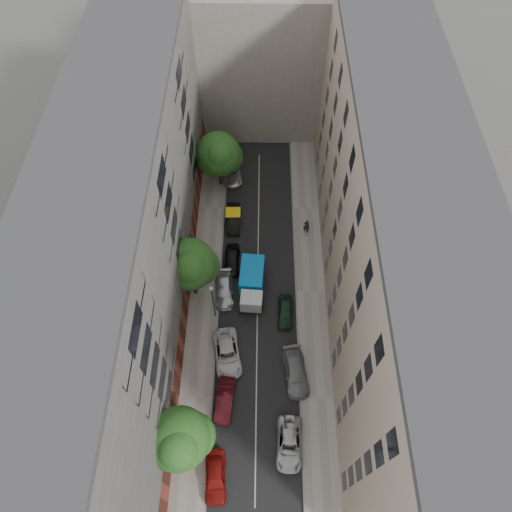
{
  "coord_description": "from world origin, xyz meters",
  "views": [
    {
      "loc": [
        0.12,
        -22.65,
        41.82
      ],
      "look_at": [
        -0.17,
        0.52,
        6.0
      ],
      "focal_mm": 32.0,
      "sensor_mm": 36.0,
      "label": 1
    }
  ],
  "objects_px": {
    "tree_far": "(219,156)",
    "lamp_post": "(213,299)",
    "pedestrian": "(306,226)",
    "car_right_2": "(285,312)",
    "car_left_5": "(233,218)",
    "tree_mid": "(191,266)",
    "car_left_6": "(232,172)",
    "car_left_2": "(227,353)",
    "car_right_1": "(296,372)",
    "car_right_0": "(289,444)",
    "car_left_0": "(215,477)",
    "car_left_1": "(225,400)",
    "tree_near": "(180,440)",
    "tarp_truck": "(252,283)",
    "car_left_4": "(232,260)",
    "car_left_3": "(224,290)"
  },
  "relations": [
    {
      "from": "car_right_0",
      "to": "tree_mid",
      "type": "bearing_deg",
      "value": 124.43
    },
    {
      "from": "tree_near",
      "to": "pedestrian",
      "type": "relative_size",
      "value": 4.25
    },
    {
      "from": "car_left_6",
      "to": "car_left_4",
      "type": "bearing_deg",
      "value": -96.39
    },
    {
      "from": "car_left_4",
      "to": "car_right_1",
      "type": "relative_size",
      "value": 0.82
    },
    {
      "from": "car_right_0",
      "to": "pedestrian",
      "type": "xyz_separation_m",
      "value": [
        2.49,
        22.7,
        0.46
      ]
    },
    {
      "from": "car_right_1",
      "to": "tree_near",
      "type": "height_order",
      "value": "tree_near"
    },
    {
      "from": "car_left_3",
      "to": "car_left_5",
      "type": "distance_m",
      "value": 9.22
    },
    {
      "from": "car_left_0",
      "to": "tree_near",
      "type": "xyz_separation_m",
      "value": [
        -2.38,
        1.84,
        4.9
      ]
    },
    {
      "from": "car_left_3",
      "to": "car_left_6",
      "type": "height_order",
      "value": "car_left_6"
    },
    {
      "from": "car_left_4",
      "to": "tree_near",
      "type": "height_order",
      "value": "tree_near"
    },
    {
      "from": "car_right_1",
      "to": "lamp_post",
      "type": "xyz_separation_m",
      "value": [
        -7.8,
        5.93,
        3.05
      ]
    },
    {
      "from": "tree_mid",
      "to": "pedestrian",
      "type": "xyz_separation_m",
      "value": [
        11.64,
        8.04,
        -4.35
      ]
    },
    {
      "from": "car_left_6",
      "to": "tree_far",
      "type": "height_order",
      "value": "tree_far"
    },
    {
      "from": "car_right_2",
      "to": "tarp_truck",
      "type": "bearing_deg",
      "value": 142.87
    },
    {
      "from": "car_left_4",
      "to": "pedestrian",
      "type": "bearing_deg",
      "value": 28.98
    },
    {
      "from": "lamp_post",
      "to": "pedestrian",
      "type": "bearing_deg",
      "value": 47.96
    },
    {
      "from": "car_left_5",
      "to": "car_right_1",
      "type": "relative_size",
      "value": 0.86
    },
    {
      "from": "car_right_0",
      "to": "car_right_2",
      "type": "relative_size",
      "value": 1.25
    },
    {
      "from": "tarp_truck",
      "to": "car_left_3",
      "type": "relative_size",
      "value": 1.3
    },
    {
      "from": "car_left_6",
      "to": "tree_mid",
      "type": "distance_m",
      "value": 17.47
    },
    {
      "from": "tree_near",
      "to": "lamp_post",
      "type": "bearing_deg",
      "value": 83.63
    },
    {
      "from": "tree_near",
      "to": "tree_far",
      "type": "distance_m",
      "value": 30.47
    },
    {
      "from": "car_right_1",
      "to": "tree_far",
      "type": "distance_m",
      "value": 25.15
    },
    {
      "from": "tree_near",
      "to": "tarp_truck",
      "type": "bearing_deg",
      "value": 72.47
    },
    {
      "from": "car_left_2",
      "to": "car_right_1",
      "type": "xyz_separation_m",
      "value": [
        6.4,
        -1.75,
        0.01
      ]
    },
    {
      "from": "car_left_5",
      "to": "car_left_1",
      "type": "bearing_deg",
      "value": -90.7
    },
    {
      "from": "car_left_0",
      "to": "pedestrian",
      "type": "relative_size",
      "value": 2.21
    },
    {
      "from": "car_right_2",
      "to": "car_left_5",
      "type": "bearing_deg",
      "value": 118.0
    },
    {
      "from": "car_right_0",
      "to": "tree_mid",
      "type": "height_order",
      "value": "tree_mid"
    },
    {
      "from": "car_left_0",
      "to": "car_left_1",
      "type": "xyz_separation_m",
      "value": [
        0.46,
        6.23,
        -0.04
      ]
    },
    {
      "from": "tarp_truck",
      "to": "pedestrian",
      "type": "distance_m",
      "value": 9.59
    },
    {
      "from": "car_left_5",
      "to": "car_right_0",
      "type": "distance_m",
      "value": 24.67
    },
    {
      "from": "tree_far",
      "to": "lamp_post",
      "type": "xyz_separation_m",
      "value": [
        0.3,
        -17.51,
        -1.13
      ]
    },
    {
      "from": "car_right_1",
      "to": "lamp_post",
      "type": "bearing_deg",
      "value": 134.98
    },
    {
      "from": "tree_far",
      "to": "pedestrian",
      "type": "relative_size",
      "value": 3.84
    },
    {
      "from": "car_left_6",
      "to": "pedestrian",
      "type": "height_order",
      "value": "pedestrian"
    },
    {
      "from": "car_left_0",
      "to": "car_left_2",
      "type": "relative_size",
      "value": 0.84
    },
    {
      "from": "car_left_6",
      "to": "lamp_post",
      "type": "xyz_separation_m",
      "value": [
        -0.84,
        -19.06,
        3.11
      ]
    },
    {
      "from": "car_left_2",
      "to": "car_left_1",
      "type": "bearing_deg",
      "value": -99.98
    },
    {
      "from": "lamp_post",
      "to": "car_left_2",
      "type": "bearing_deg",
      "value": -71.46
    },
    {
      "from": "car_right_0",
      "to": "pedestrian",
      "type": "relative_size",
      "value": 2.43
    },
    {
      "from": "tree_near",
      "to": "car_left_3",
      "type": "bearing_deg",
      "value": 81.94
    },
    {
      "from": "car_right_0",
      "to": "lamp_post",
      "type": "distance_m",
      "value": 14.37
    },
    {
      "from": "lamp_post",
      "to": "tree_mid",
      "type": "bearing_deg",
      "value": 129.73
    },
    {
      "from": "car_left_2",
      "to": "tree_far",
      "type": "xyz_separation_m",
      "value": [
        -1.7,
        21.69,
        4.19
      ]
    },
    {
      "from": "car_left_2",
      "to": "car_right_2",
      "type": "xyz_separation_m",
      "value": [
        5.6,
        4.45,
        -0.07
      ]
    },
    {
      "from": "car_left_4",
      "to": "car_right_1",
      "type": "height_order",
      "value": "car_right_1"
    },
    {
      "from": "tarp_truck",
      "to": "car_left_0",
      "type": "distance_m",
      "value": 18.02
    },
    {
      "from": "car_left_3",
      "to": "tree_mid",
      "type": "height_order",
      "value": "tree_mid"
    },
    {
      "from": "tree_mid",
      "to": "pedestrian",
      "type": "bearing_deg",
      "value": 34.64
    }
  ]
}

